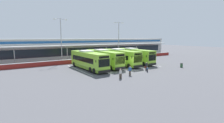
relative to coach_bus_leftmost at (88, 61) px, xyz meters
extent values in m
plane|color=#4C4C51|center=(6.29, -5.74, -1.79)|extent=(200.00, 200.00, 0.00)
cube|color=silver|center=(6.29, 21.26, 0.96)|extent=(70.00, 10.00, 5.50)
cube|color=#19232D|center=(6.29, 16.24, 0.51)|extent=(66.00, 0.08, 2.20)
cube|color=navy|center=(6.29, 16.23, 3.36)|extent=(68.00, 0.08, 0.60)
cube|color=beige|center=(6.29, 14.76, 2.41)|extent=(67.00, 3.00, 0.24)
cube|color=gray|center=(6.29, 21.26, 3.96)|extent=(70.00, 10.00, 0.50)
cylinder|color=#999999|center=(-12.31, 13.56, 0.31)|extent=(0.20, 0.20, 4.20)
cylinder|color=#999999|center=(0.09, 13.56, 0.31)|extent=(0.20, 0.20, 4.20)
cylinder|color=#999999|center=(12.49, 13.56, 0.31)|extent=(0.20, 0.20, 4.20)
cylinder|color=#999999|center=(24.89, 13.56, 0.31)|extent=(0.20, 0.20, 4.20)
cylinder|color=#999999|center=(37.29, 13.56, 0.31)|extent=(0.20, 0.20, 4.20)
cube|color=maroon|center=(6.29, 8.76, -1.29)|extent=(60.00, 0.36, 1.00)
cube|color=#B2B2B2|center=(6.29, 8.76, -0.74)|extent=(60.00, 0.40, 0.10)
cube|color=#8CC633|center=(0.00, -0.04, 0.12)|extent=(2.90, 12.07, 3.19)
cube|color=olive|center=(0.00, -0.04, -1.19)|extent=(2.92, 12.09, 0.56)
cube|color=black|center=(-0.01, 0.36, 0.36)|extent=(2.86, 9.67, 0.96)
cube|color=black|center=(0.18, -5.99, 0.26)|extent=(2.31, 0.17, 1.40)
cube|color=black|center=(0.18, -6.00, 1.26)|extent=(2.05, 0.14, 0.40)
cube|color=silver|center=(-0.03, 0.96, 1.85)|extent=(2.13, 2.86, 0.28)
cube|color=black|center=(0.18, -6.10, -1.24)|extent=(2.45, 0.23, 0.44)
cube|color=black|center=(1.62, -5.59, 0.61)|extent=(0.08, 0.12, 0.36)
cube|color=black|center=(-1.29, -5.68, 0.61)|extent=(0.08, 0.12, 0.36)
cylinder|color=black|center=(1.06, 4.59, -1.27)|extent=(0.35, 1.05, 1.04)
cylinder|color=black|center=(-1.33, 4.52, -1.27)|extent=(0.35, 1.05, 1.04)
cylinder|color=black|center=(1.29, -3.20, -1.27)|extent=(0.35, 1.05, 1.04)
cylinder|color=black|center=(-1.10, -3.27, -1.27)|extent=(0.35, 1.05, 1.04)
cylinder|color=black|center=(1.33, -4.60, -1.27)|extent=(0.35, 1.05, 1.04)
cylinder|color=black|center=(-1.06, -4.67, -1.27)|extent=(0.35, 1.05, 1.04)
cube|color=#8CC633|center=(4.15, 0.94, 0.12)|extent=(2.90, 12.07, 3.19)
cube|color=olive|center=(4.15, 0.94, -1.19)|extent=(2.92, 12.09, 0.56)
cube|color=black|center=(4.14, 1.34, 0.36)|extent=(2.86, 9.67, 0.96)
cube|color=black|center=(4.33, -5.01, 0.26)|extent=(2.31, 0.17, 1.40)
cube|color=black|center=(4.33, -5.02, 1.26)|extent=(2.05, 0.14, 0.40)
cube|color=silver|center=(4.12, 1.94, 1.85)|extent=(2.13, 2.86, 0.28)
cube|color=black|center=(4.33, -5.12, -1.24)|extent=(2.45, 0.23, 0.44)
cube|color=black|center=(5.77, -4.61, 0.61)|extent=(0.08, 0.12, 0.36)
cube|color=black|center=(2.86, -4.70, 0.61)|extent=(0.08, 0.12, 0.36)
cylinder|color=black|center=(5.21, 5.57, -1.27)|extent=(0.35, 1.05, 1.04)
cylinder|color=black|center=(2.82, 5.50, -1.27)|extent=(0.35, 1.05, 1.04)
cylinder|color=black|center=(5.44, -2.22, -1.27)|extent=(0.35, 1.05, 1.04)
cylinder|color=black|center=(3.05, -2.29, -1.27)|extent=(0.35, 1.05, 1.04)
cylinder|color=black|center=(5.48, -3.62, -1.27)|extent=(0.35, 1.05, 1.04)
cylinder|color=black|center=(3.09, -3.69, -1.27)|extent=(0.35, 1.05, 1.04)
cube|color=#8CC633|center=(8.43, 0.63, 0.12)|extent=(2.90, 12.07, 3.19)
cube|color=olive|center=(8.43, 0.63, -1.19)|extent=(2.92, 12.09, 0.56)
cube|color=black|center=(8.42, 1.03, 0.36)|extent=(2.86, 9.67, 0.96)
cube|color=black|center=(8.61, -5.32, 0.26)|extent=(2.31, 0.17, 1.40)
cube|color=black|center=(8.61, -5.33, 1.26)|extent=(2.05, 0.14, 0.40)
cube|color=silver|center=(8.40, 1.63, 1.85)|extent=(2.13, 2.86, 0.28)
cube|color=black|center=(8.61, -5.43, -1.24)|extent=(2.45, 0.23, 0.44)
cube|color=black|center=(10.05, -4.92, 0.61)|extent=(0.08, 0.12, 0.36)
cube|color=black|center=(7.14, -5.01, 0.61)|extent=(0.08, 0.12, 0.36)
cylinder|color=black|center=(9.49, 5.26, -1.27)|extent=(0.35, 1.05, 1.04)
cylinder|color=black|center=(7.10, 5.19, -1.27)|extent=(0.35, 1.05, 1.04)
cylinder|color=black|center=(9.72, -2.53, -1.27)|extent=(0.35, 1.05, 1.04)
cylinder|color=black|center=(7.33, -2.60, -1.27)|extent=(0.35, 1.05, 1.04)
cylinder|color=black|center=(9.76, -3.93, -1.27)|extent=(0.35, 1.05, 1.04)
cylinder|color=black|center=(7.37, -4.00, -1.27)|extent=(0.35, 1.05, 1.04)
cube|color=#8CC633|center=(12.83, 0.86, 0.12)|extent=(2.90, 12.07, 3.19)
cube|color=olive|center=(12.83, 0.86, -1.19)|extent=(2.92, 12.09, 0.56)
cube|color=black|center=(12.82, 1.26, 0.36)|extent=(2.86, 9.67, 0.96)
cube|color=black|center=(13.01, -5.08, 0.26)|extent=(2.31, 0.17, 1.40)
cube|color=black|center=(13.01, -5.09, 1.26)|extent=(2.05, 0.14, 0.40)
cube|color=silver|center=(12.80, 1.86, 1.85)|extent=(2.13, 2.86, 0.28)
cube|color=black|center=(13.01, -5.19, -1.24)|extent=(2.45, 0.23, 0.44)
cube|color=black|center=(14.45, -4.69, 0.61)|extent=(0.08, 0.12, 0.36)
cube|color=black|center=(11.54, -4.78, 0.61)|extent=(0.08, 0.12, 0.36)
cylinder|color=black|center=(13.89, 5.50, -1.27)|extent=(0.35, 1.05, 1.04)
cylinder|color=black|center=(11.50, 5.43, -1.27)|extent=(0.35, 1.05, 1.04)
cylinder|color=black|center=(14.12, -2.30, -1.27)|extent=(0.35, 1.05, 1.04)
cylinder|color=black|center=(11.73, -2.37, -1.27)|extent=(0.35, 1.05, 1.04)
cylinder|color=black|center=(14.16, -3.70, -1.27)|extent=(0.35, 1.05, 1.04)
cylinder|color=black|center=(11.77, -3.77, -1.27)|extent=(0.35, 1.05, 1.04)
cube|color=silver|center=(-2.11, 0.26, -1.78)|extent=(0.14, 13.00, 0.01)
cube|color=silver|center=(2.09, 0.26, -1.78)|extent=(0.14, 13.00, 0.01)
cube|color=silver|center=(6.29, 0.26, -1.78)|extent=(0.14, 13.00, 0.01)
cube|color=silver|center=(10.49, 0.26, -1.78)|extent=(0.14, 13.00, 0.01)
cube|color=silver|center=(14.69, 0.26, -1.78)|extent=(0.14, 13.00, 0.01)
cube|color=#4C4238|center=(9.00, -7.25, -1.37)|extent=(0.19, 0.22, 0.84)
cube|color=#4C4238|center=(9.11, -7.42, -1.37)|extent=(0.19, 0.22, 0.84)
cube|color=black|center=(9.06, -7.33, -0.67)|extent=(0.39, 0.32, 0.56)
cube|color=black|center=(8.85, -7.26, -0.69)|extent=(0.12, 0.12, 0.54)
cube|color=black|center=(9.27, -7.41, -0.69)|extent=(0.12, 0.12, 0.54)
sphere|color=#DBB293|center=(9.06, -7.33, -0.28)|extent=(0.22, 0.22, 0.22)
cube|color=maroon|center=(8.79, -7.22, -1.16)|extent=(0.20, 0.30, 0.22)
cylinder|color=maroon|center=(8.79, -7.22, -0.98)|extent=(0.02, 0.02, 0.16)
cube|color=#4C4238|center=(3.39, -8.99, -1.37)|extent=(0.21, 0.23, 0.84)
cube|color=#4C4238|center=(3.47, -9.17, -1.37)|extent=(0.21, 0.23, 0.84)
cube|color=#2D5693|center=(3.43, -9.08, -0.67)|extent=(0.40, 0.36, 0.56)
cube|color=#2D5693|center=(3.24, -8.97, -0.69)|extent=(0.13, 0.13, 0.54)
cube|color=#2D5693|center=(3.62, -9.19, -0.69)|extent=(0.13, 0.13, 0.54)
sphere|color=tan|center=(3.43, -9.08, -0.28)|extent=(0.22, 0.22, 0.22)
cube|color=#33333D|center=(7.95, -8.59, -1.53)|extent=(0.11, 0.13, 0.52)
cube|color=#33333D|center=(8.07, -8.64, -1.53)|extent=(0.11, 0.13, 0.52)
cube|color=#2D5693|center=(8.01, -8.61, -1.09)|extent=(0.24, 0.18, 0.35)
cube|color=#2D5693|center=(7.88, -8.64, -1.11)|extent=(0.07, 0.07, 0.33)
cube|color=#2D5693|center=(8.14, -8.58, -1.11)|extent=(0.07, 0.07, 0.33)
sphere|color=tan|center=(8.01, -8.61, -0.85)|extent=(0.14, 0.14, 0.14)
cube|color=#4C4238|center=(0.66, -9.99, -1.37)|extent=(0.20, 0.22, 0.84)
cube|color=#4C4238|center=(0.86, -10.04, -1.37)|extent=(0.20, 0.22, 0.84)
cube|color=silver|center=(0.76, -10.02, -0.67)|extent=(0.40, 0.34, 0.56)
cube|color=silver|center=(0.56, -10.11, -0.69)|extent=(0.12, 0.13, 0.54)
cube|color=silver|center=(0.96, -9.93, -0.69)|extent=(0.12, 0.13, 0.54)
sphere|color=#DBB293|center=(0.76, -10.02, -0.28)|extent=(0.22, 0.22, 0.22)
cylinder|color=#9E9EA3|center=(-2.23, 10.67, 3.71)|extent=(0.20, 0.20, 11.00)
cylinder|color=#9E9EA3|center=(-2.23, 10.67, 9.06)|extent=(2.80, 0.10, 0.10)
cube|color=silver|center=(-3.63, 10.67, 8.96)|extent=(0.44, 0.28, 0.20)
cube|color=silver|center=(-0.83, 10.67, 8.96)|extent=(0.44, 0.28, 0.20)
cylinder|color=#9E9EA3|center=(14.98, 10.41, 3.71)|extent=(0.20, 0.20, 11.00)
cylinder|color=#9E9EA3|center=(14.98, 10.41, 9.06)|extent=(2.80, 0.10, 0.10)
cube|color=silver|center=(13.58, 10.41, 8.96)|extent=(0.44, 0.28, 0.20)
cube|color=silver|center=(16.38, 10.41, 8.96)|extent=(0.44, 0.28, 0.20)
cylinder|color=#2D5133|center=(17.63, -9.27, -1.36)|extent=(0.52, 0.52, 0.85)
cylinder|color=black|center=(17.63, -9.27, -0.90)|extent=(0.54, 0.54, 0.08)
camera|label=1|loc=(-14.14, -30.30, 4.63)|focal=26.39mm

